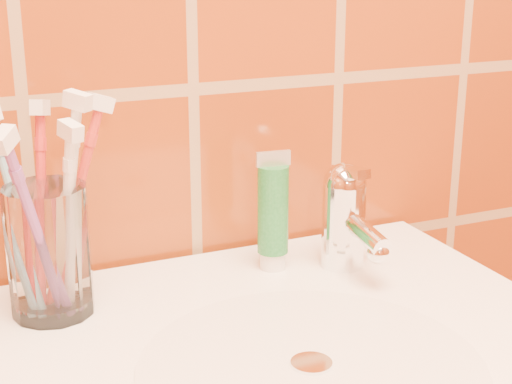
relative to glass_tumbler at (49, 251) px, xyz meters
name	(u,v)px	position (x,y,z in m)	size (l,w,h in m)	color
glass_tumbler	(49,251)	(0.00, 0.00, 0.00)	(0.08, 0.08, 0.13)	white
toothpaste_tube	(273,215)	(0.24, 0.01, 0.00)	(0.04, 0.03, 0.13)	white
faucet	(346,213)	(0.32, -0.02, 0.00)	(0.05, 0.11, 0.12)	white
toothbrush_0	(17,213)	(-0.02, 0.03, 0.03)	(0.05, 0.09, 0.20)	#73ACCD
toothbrush_1	(42,208)	(0.00, 0.02, 0.04)	(0.04, 0.06, 0.21)	red
toothbrush_2	(37,231)	(-0.01, -0.04, 0.03)	(0.07, 0.08, 0.21)	#86499D
toothbrush_3	(67,221)	(0.02, -0.01, 0.03)	(0.04, 0.06, 0.20)	white
toothbrush_4	(75,204)	(0.03, 0.02, 0.04)	(0.09, 0.04, 0.21)	#B73027
toothbrush_5	(69,206)	(0.02, -0.01, 0.04)	(0.05, 0.05, 0.23)	silver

